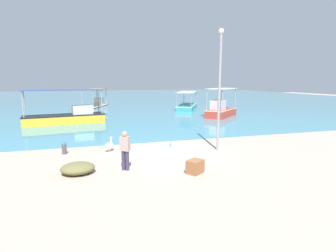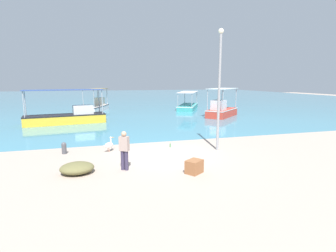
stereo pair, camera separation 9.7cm
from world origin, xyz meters
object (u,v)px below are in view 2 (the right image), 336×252
Objects in this scene: fisherman_standing at (124,149)px; net_pile at (77,168)px; cargo_crate at (194,167)px; lamp_post at (219,84)px; fishing_boat_near_left at (68,116)px; fishing_boat_outer at (97,106)px; glass_bottle at (170,145)px; fishing_boat_far_right at (188,106)px; pelican at (109,145)px; fishing_boat_center at (221,110)px; mooring_bollard at (64,148)px.

fisherman_standing reaches higher than net_pile.
net_pile is 4.83m from cargo_crate.
lamp_post reaches higher than fisherman_standing.
fishing_boat_outer is (2.59, 8.86, -0.02)m from fishing_boat_near_left.
lamp_post is 4.70× the size of net_pile.
glass_bottle is (6.46, -10.62, -0.55)m from fishing_boat_near_left.
glass_bottle is at bearing -112.67° from fishing_boat_far_right.
fishing_boat_outer is at bearing 178.03° from fishing_boat_far_right.
pelican is 3.45m from glass_bottle.
net_pile is at bearing -147.44° from glass_bottle.
lamp_post is at bearing -105.45° from fishing_boat_far_right.
net_pile is at bearing -92.58° from fishing_boat_outer.
mooring_bollard is (-14.52, -10.81, -0.37)m from fishing_boat_center.
pelican is at bearing -179.35° from glass_bottle.
fishing_boat_near_left is 25.95× the size of glass_bottle.
net_pile is at bearing -134.16° from fishing_boat_center.
lamp_post reaches higher than mooring_bollard.
net_pile is at bearing 177.66° from fisherman_standing.
lamp_post is 3.81× the size of fisherman_standing.
fishing_boat_center reaches higher than mooring_bollard.
fishing_boat_outer is at bearing 73.72° from fishing_boat_near_left.
glass_bottle is (-8.80, -10.98, -0.60)m from fishing_boat_center.
fishing_boat_near_left is 8.76× the size of pelican.
fisherman_standing is at bearing -129.65° from fishing_boat_center.
fishing_boat_center is at bearing 59.54° from cargo_crate.
lamp_post is at bearing -117.83° from fishing_boat_center.
fishing_boat_center is 0.74× the size of lamp_post.
fisherman_standing is at bearing -50.57° from mooring_bollard.
lamp_post is at bearing -73.26° from fishing_boat_outer.
fishing_boat_center is 3.47× the size of net_pile.
fishing_boat_center is at bearing 51.28° from glass_bottle.
glass_bottle is (-2.36, 1.23, -3.47)m from lamp_post.
fishing_boat_near_left reaches higher than mooring_bollard.
fishing_boat_center is 15.26m from fishing_boat_outer.
fishing_boat_outer is 6.91× the size of pelican.
fishing_boat_center is 17.81m from cargo_crate.
mooring_bollard is 0.37× the size of fisherman_standing.
net_pile is (-1.94, 0.08, -0.67)m from fisherman_standing.
pelican is (-12.24, -11.02, -0.33)m from fishing_boat_center.
fisherman_standing is at bearing -159.62° from lamp_post.
cargo_crate is (-9.03, -15.35, -0.42)m from fishing_boat_center.
pelican is 3.41m from net_pile.
fisherman_standing is at bearing 156.74° from cargo_crate.
cargo_crate reaches higher than net_pile.
lamp_post is 8.20m from net_pile.
fishing_boat_center is 7.07× the size of cargo_crate.
fisherman_standing is (0.92, -22.68, 0.27)m from fishing_boat_outer.
cargo_crate is at bearing -92.95° from glass_bottle.
mooring_bollard is at bearing -143.34° from fishing_boat_center.
fishing_boat_far_right is 11.08× the size of mooring_bollard.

